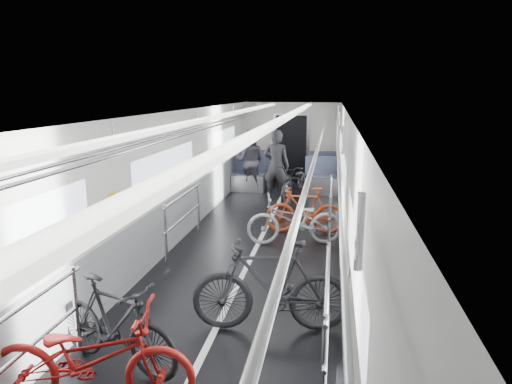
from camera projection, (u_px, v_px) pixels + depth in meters
car_shell at (268, 172)px, 9.27m from camera, size 3.02×14.01×2.41m
bike_left_near at (91, 358)px, 3.95m from camera, size 1.89×0.88×0.96m
bike_left_mid at (115, 324)px, 4.54m from camera, size 1.65×0.95×0.95m
bike_right_near at (271, 286)px, 5.25m from camera, size 1.88×0.75×1.10m
bike_right_mid at (295, 220)px, 8.25m from camera, size 1.82×0.96×0.91m
bike_right_far at (305, 210)px, 8.91m from camera, size 1.55×0.51×0.92m
bike_aisle at (296, 183)px, 11.33m from camera, size 1.12×1.99×0.99m
person_standing at (276, 166)px, 11.43m from camera, size 0.71×0.51×1.81m
person_seated at (250, 161)px, 12.56m from camera, size 0.84×0.66×1.72m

